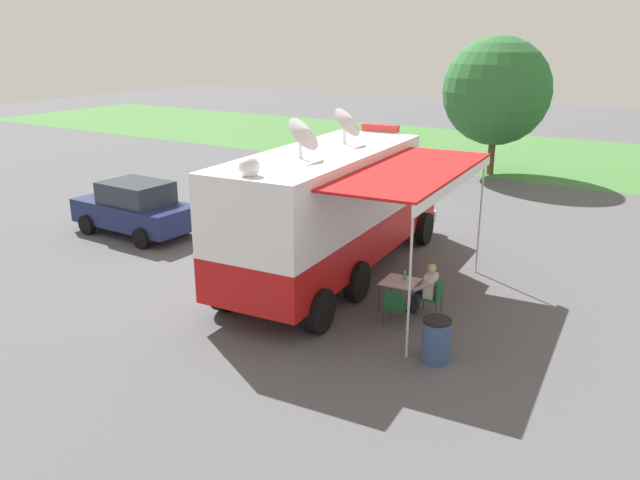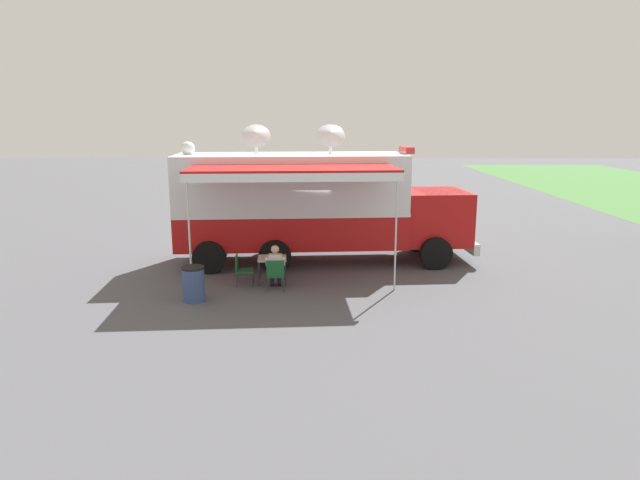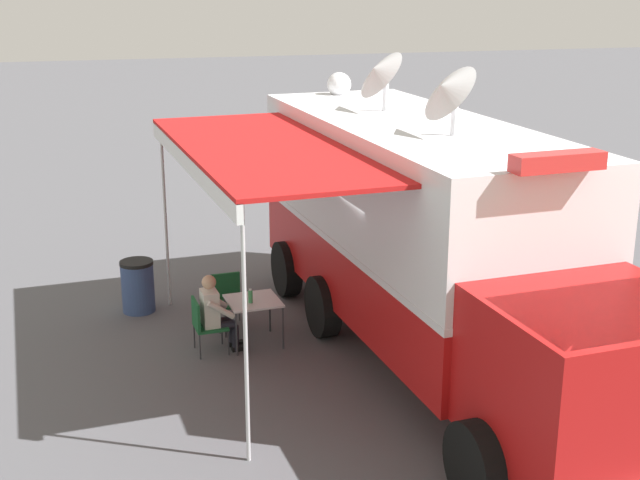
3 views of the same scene
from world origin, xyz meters
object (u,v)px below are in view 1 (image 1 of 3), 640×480
object	(u,v)px
seated_responder	(427,287)
car_behind_truck	(135,208)
folding_chair_at_table	(434,294)
command_truck	(336,206)
folding_chair_beside_table	(395,305)
water_bottle	(405,276)
folding_table	(400,283)
trash_bin	(436,340)

from	to	relation	value
seated_responder	car_behind_truck	distance (m)	10.51
folding_chair_at_table	car_behind_truck	bearing A→B (deg)	176.05
car_behind_truck	command_truck	bearing A→B (deg)	2.10
folding_chair_beside_table	car_behind_truck	xyz separation A→B (m)	(-10.15, 1.74, 0.37)
folding_chair_at_table	water_bottle	bearing A→B (deg)	-175.82
folding_table	folding_chair_beside_table	size ratio (longest dim) A/B	0.99
folding_chair_at_table	command_truck	bearing A→B (deg)	162.73
folding_chair_beside_table	trash_bin	distance (m)	1.73
folding_table	folding_chair_beside_table	world-z (taller)	folding_chair_beside_table
folding_table	trash_bin	distance (m)	2.52
command_truck	car_behind_truck	bearing A→B (deg)	-177.90
folding_chair_at_table	folding_chair_beside_table	distance (m)	1.14
seated_responder	folding_chair_at_table	bearing A→B (deg)	4.44
seated_responder	trash_bin	distance (m)	2.28
trash_bin	seated_responder	bearing A→B (deg)	117.93
command_truck	car_behind_truck	distance (m)	7.51
seated_responder	trash_bin	world-z (taller)	seated_responder
command_truck	trash_bin	size ratio (longest dim) A/B	10.61
command_truck	trash_bin	distance (m)	5.33
water_bottle	car_behind_truck	size ratio (longest dim) A/B	0.05
folding_chair_beside_table	folding_table	bearing A→B (deg)	107.92
folding_table	trash_bin	size ratio (longest dim) A/B	0.94
folding_table	car_behind_truck	bearing A→B (deg)	174.82
folding_chair_beside_table	car_behind_truck	bearing A→B (deg)	170.25
command_truck	folding_chair_at_table	xyz separation A→B (m)	(3.25, -1.01, -1.43)
water_bottle	seated_responder	size ratio (longest dim) A/B	0.18
folding_chair_at_table	seated_responder	size ratio (longest dim) A/B	0.70
command_truck	folding_chair_at_table	bearing A→B (deg)	-17.27
seated_responder	folding_chair_beside_table	bearing A→B (deg)	-108.73
command_truck	folding_table	size ratio (longest dim) A/B	11.23
folding_chair_at_table	car_behind_truck	distance (m)	10.70
folding_chair_at_table	folding_chair_beside_table	size ratio (longest dim) A/B	1.00
car_behind_truck	folding_table	bearing A→B (deg)	-5.18
folding_chair_beside_table	seated_responder	distance (m)	1.06
trash_bin	car_behind_truck	bearing A→B (deg)	166.55
command_truck	folding_chair_beside_table	world-z (taller)	command_truck
water_bottle	folding_chair_beside_table	xyz separation A→B (m)	(0.21, -0.95, -0.32)
car_behind_truck	folding_chair_at_table	bearing A→B (deg)	-3.95
water_bottle	folding_chair_at_table	xyz separation A→B (m)	(0.74, 0.05, -0.32)
water_bottle	folding_chair_beside_table	world-z (taller)	water_bottle
folding_chair_beside_table	seated_responder	world-z (taller)	seated_responder
water_bottle	car_behind_truck	bearing A→B (deg)	175.45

